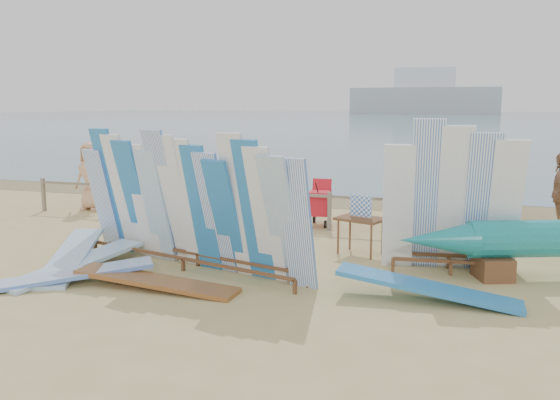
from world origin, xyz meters
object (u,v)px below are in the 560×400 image
(beachgoer_0, at_px, (91,176))
(beachgoer_2, at_px, (179,177))
(beachgoer_extra_1, at_px, (146,175))
(beachgoer_7, at_px, (430,192))
(vendor_table, at_px, (360,235))
(flat_board_b, at_px, (76,272))
(beachgoer_6, at_px, (417,193))
(beachgoer_1, at_px, (117,175))
(beach_chair_left, at_px, (242,209))
(beach_chair_right, at_px, (259,210))
(side_surfboard_rack, at_px, (453,204))
(beachgoer_11, at_px, (141,173))
(stroller, at_px, (320,207))
(flat_board_a, at_px, (71,268))
(flat_board_e, at_px, (68,284))
(flat_board_d, at_px, (427,301))
(main_surfboard_rack, at_px, (189,207))
(flat_board_c, at_px, (156,289))

(beachgoer_0, relative_size, beachgoer_2, 1.11)
(beachgoer_extra_1, xyz_separation_m, beachgoer_7, (8.38, -0.80, -0.00))
(vendor_table, relative_size, flat_board_b, 0.43)
(beachgoer_6, xyz_separation_m, beachgoer_1, (-8.99, 1.52, -0.10))
(flat_board_b, distance_m, beachgoer_6, 7.56)
(beach_chair_left, distance_m, beachgoer_0, 4.53)
(beach_chair_right, bearing_deg, beach_chair_left, -162.87)
(side_surfboard_rack, distance_m, vendor_table, 2.03)
(beachgoer_11, bearing_deg, stroller, 65.28)
(flat_board_a, height_order, beachgoer_0, beachgoer_0)
(beachgoer_1, bearing_deg, beachgoer_extra_1, 167.81)
(flat_board_e, bearing_deg, beachgoer_1, 172.13)
(beachgoer_0, relative_size, beachgoer_7, 1.20)
(beachgoer_6, bearing_deg, beachgoer_11, -151.94)
(beach_chair_left, relative_size, beachgoer_0, 0.50)
(vendor_table, height_order, stroller, vendor_table)
(flat_board_a, bearing_deg, beachgoer_0, 100.24)
(beachgoer_0, bearing_deg, beachgoer_7, 9.68)
(flat_board_a, relative_size, flat_board_d, 1.00)
(side_surfboard_rack, distance_m, flat_board_e, 6.54)
(flat_board_e, xyz_separation_m, beachgoer_6, (4.92, 6.00, 0.87))
(flat_board_b, bearing_deg, vendor_table, 45.55)
(vendor_table, distance_m, beachgoer_0, 8.39)
(beachgoer_extra_1, bearing_deg, side_surfboard_rack, -14.06)
(flat_board_a, xyz_separation_m, flat_board_d, (6.18, 0.18, 0.00))
(beachgoer_6, bearing_deg, beachgoer_0, -136.57)
(flat_board_b, relative_size, flat_board_d, 1.00)
(flat_board_d, bearing_deg, beachgoer_2, 49.81)
(beach_chair_right, distance_m, beachgoer_2, 3.26)
(flat_board_d, xyz_separation_m, beachgoer_extra_1, (-8.86, 6.77, 0.78))
(flat_board_e, xyz_separation_m, stroller, (2.65, 5.89, 0.44))
(stroller, xyz_separation_m, beachgoer_7, (2.47, 1.09, 0.34))
(flat_board_b, bearing_deg, beachgoer_1, 131.56)
(main_surfboard_rack, height_order, flat_board_a, main_surfboard_rack)
(flat_board_c, xyz_separation_m, beach_chair_left, (-0.88, 5.70, 0.27))
(flat_board_d, xyz_separation_m, beachgoer_11, (-9.39, 7.35, 0.77))
(beachgoer_6, bearing_deg, flat_board_d, -39.00)
(flat_board_e, bearing_deg, beachgoer_6, 104.38)
(beachgoer_7, bearing_deg, flat_board_e, 43.27)
(flat_board_b, xyz_separation_m, beachgoer_2, (-1.57, 6.69, 0.84))
(beachgoer_2, bearing_deg, beachgoer_11, 31.85)
(vendor_table, distance_m, beachgoer_1, 9.16)
(stroller, bearing_deg, beachgoer_2, 156.77)
(beachgoer_7, bearing_deg, side_surfboard_rack, 88.94)
(beach_chair_left, bearing_deg, beachgoer_2, 154.81)
(beachgoer_0, bearing_deg, beachgoer_1, 100.71)
(flat_board_a, bearing_deg, beachgoer_2, 78.97)
(beachgoer_6, height_order, beachgoer_extra_1, beachgoer_6)
(vendor_table, height_order, flat_board_e, vendor_table)
(main_surfboard_rack, relative_size, beachgoer_7, 3.17)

